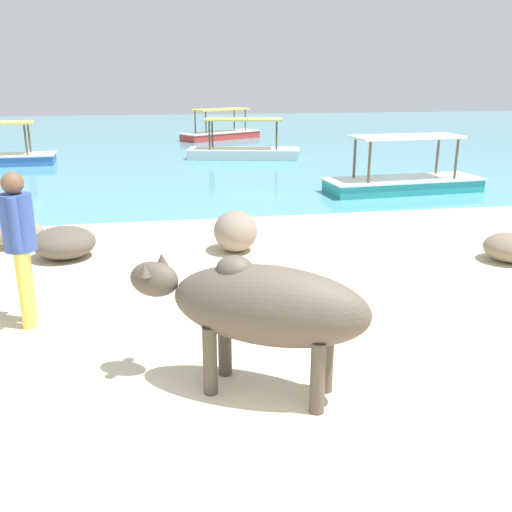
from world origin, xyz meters
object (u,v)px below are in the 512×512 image
boat_red (221,133)px  boat_white (244,150)px  cow (262,306)px  person_standing (20,238)px  boat_teal (403,180)px

boat_red → boat_white: same height
cow → boat_red: (2.13, 20.79, -0.51)m
person_standing → boat_red: (4.30, 19.04, -0.70)m
person_standing → boat_white: 13.42m
boat_red → boat_white: bearing=58.7°
boat_teal → boat_red: bearing=-82.5°
boat_teal → boat_white: size_ratio=0.98×
cow → person_standing: bearing=-10.6°
cow → person_standing: (-2.17, 1.75, 0.18)m
person_standing → boat_white: size_ratio=0.42×
boat_red → boat_white: (0.01, -6.35, 0.00)m
cow → person_standing: 2.79m
boat_red → cow: bearing=52.8°
person_standing → boat_white: bearing=-114.8°
cow → boat_red: 20.90m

